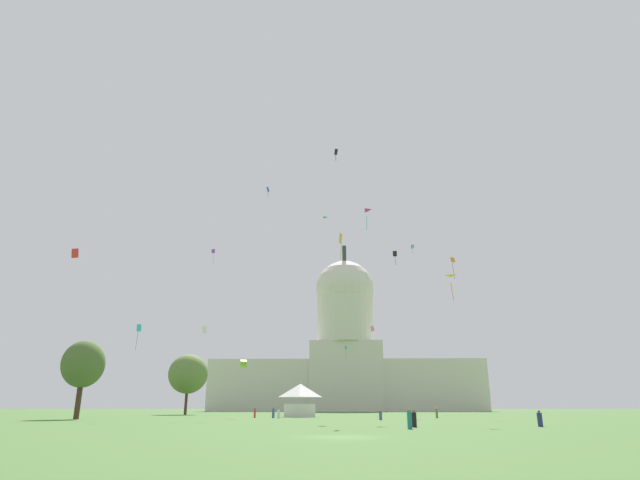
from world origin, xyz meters
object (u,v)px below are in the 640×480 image
(kite_violet_high, at_px, (213,252))
(kite_yellow_low, at_px, (452,281))
(kite_lime_low, at_px, (244,364))
(kite_pink_mid, at_px, (372,329))
(kite_blue_high, at_px, (268,190))
(kite_gold_mid, at_px, (341,240))
(person_teal_mid_center, at_px, (410,420))
(person_denim_mid_right, at_px, (381,415))
(kite_black_mid, at_px, (395,254))
(person_olive_edge_west, at_px, (437,413))
(person_black_near_tree_west, at_px, (414,419))
(tree_west_mid, at_px, (83,364))
(kite_white_low, at_px, (204,330))
(tree_west_near, at_px, (188,374))
(kite_magenta_mid, at_px, (365,211))
(kite_green_high, at_px, (323,218))
(kite_red_mid, at_px, (75,253))
(kite_turquoise_mid, at_px, (346,348))
(kite_cyan_low, at_px, (138,331))
(kite_orange_mid, at_px, (453,262))
(kite_cyan_high, at_px, (413,247))
(person_red_deep_crowd, at_px, (255,413))
(event_tent, at_px, (300,400))
(person_white_front_left, at_px, (279,414))
(capitol_building, at_px, (346,356))
(person_navy_aisle_center, at_px, (540,419))
(kite_black_high, at_px, (336,153))

(kite_violet_high, xyz_separation_m, kite_yellow_low, (50.25, -82.11, -28.36))
(kite_lime_low, bearing_deg, kite_pink_mid, -149.73)
(kite_blue_high, height_order, kite_gold_mid, kite_blue_high)
(person_teal_mid_center, relative_size, person_denim_mid_right, 1.14)
(kite_black_mid, distance_m, kite_pink_mid, 17.87)
(person_olive_edge_west, bearing_deg, person_black_near_tree_west, -36.72)
(person_denim_mid_right, bearing_deg, tree_west_mid, 66.72)
(kite_white_low, bearing_deg, person_teal_mid_center, 5.42)
(tree_west_near, distance_m, kite_magenta_mid, 69.65)
(person_olive_edge_west, xyz_separation_m, kite_green_high, (-20.63, 46.81, 53.27))
(person_teal_mid_center, distance_m, kite_red_mid, 46.77)
(kite_gold_mid, bearing_deg, person_teal_mid_center, -96.10)
(kite_turquoise_mid, bearing_deg, person_olive_edge_west, 26.25)
(tree_west_near, bearing_deg, kite_white_low, -72.45)
(kite_cyan_low, distance_m, kite_green_high, 84.99)
(kite_orange_mid, relative_size, kite_cyan_high, 1.42)
(person_red_deep_crowd, bearing_deg, kite_white_low, 51.27)
(kite_blue_high, bearing_deg, kite_red_mid, -14.12)
(person_red_deep_crowd, bearing_deg, kite_yellow_low, 106.82)
(tree_west_mid, xyz_separation_m, kite_turquoise_mid, (43.19, 68.43, 9.74))
(person_black_near_tree_west, relative_size, kite_gold_mid, 0.46)
(kite_cyan_low, xyz_separation_m, kite_white_low, (8.09, 4.54, 0.82))
(event_tent, height_order, kite_pink_mid, kite_pink_mid)
(kite_black_mid, relative_size, kite_cyan_high, 1.05)
(kite_lime_low, bearing_deg, person_black_near_tree_west, 104.29)
(person_black_near_tree_west, bearing_deg, kite_yellow_low, 132.03)
(person_white_front_left, relative_size, kite_cyan_low, 0.42)
(tree_west_near, height_order, kite_pink_mid, kite_pink_mid)
(capitol_building, xyz_separation_m, kite_cyan_low, (-31.14, -149.65, -10.20))
(person_denim_mid_right, xyz_separation_m, kite_yellow_low, (7.91, -17.73, 15.96))
(kite_cyan_low, xyz_separation_m, kite_blue_high, (12.38, 35.70, 36.47))
(person_black_near_tree_west, height_order, kite_orange_mid, kite_orange_mid)
(person_navy_aisle_center, relative_size, kite_green_high, 0.95)
(kite_cyan_low, bearing_deg, kite_black_high, -116.14)
(person_navy_aisle_center, height_order, kite_cyan_low, kite_cyan_low)
(kite_green_high, height_order, kite_black_high, kite_black_high)
(kite_magenta_mid, xyz_separation_m, kite_red_mid, (-38.36, -18.46, -12.31))
(kite_cyan_low, height_order, kite_blue_high, kite_blue_high)
(capitol_building, height_order, kite_cyan_low, capitol_building)
(kite_pink_mid, relative_size, kite_gold_mid, 0.33)
(kite_red_mid, relative_size, kite_black_high, 0.43)
(kite_cyan_low, bearing_deg, kite_gold_mid, -177.89)
(person_teal_mid_center, bearing_deg, kite_cyan_low, 32.58)
(person_red_deep_crowd, height_order, kite_white_low, kite_white_low)
(tree_west_mid, xyz_separation_m, kite_black_high, (40.84, 17.20, 45.86))
(person_red_deep_crowd, xyz_separation_m, kite_red_mid, (-18.92, -32.88, 19.85))
(kite_yellow_low, distance_m, kite_red_mid, 47.87)
(person_navy_aisle_center, xyz_separation_m, kite_cyan_low, (-47.43, 17.37, 11.19))
(kite_turquoise_mid, distance_m, kite_red_mid, 96.52)
(kite_cyan_low, height_order, kite_red_mid, kite_red_mid)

